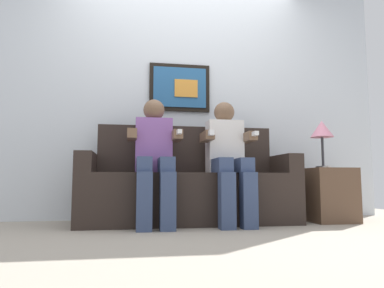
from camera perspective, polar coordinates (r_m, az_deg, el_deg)
ground_plane at (r=2.96m, az=0.50°, el=-13.30°), size 5.63×5.63×0.00m
back_wall_assembly at (r=3.80m, az=-1.57°, el=8.10°), size 4.33×0.10×2.60m
couch at (r=3.26m, az=-0.52°, el=-7.12°), size 1.93×0.58×0.90m
person_on_left at (r=3.06m, az=-6.04°, el=-1.67°), size 0.46×0.56×1.11m
person_on_right at (r=3.17m, az=5.79°, el=-1.81°), size 0.46×0.56×1.11m
side_table_right at (r=3.61m, az=21.06°, el=-7.59°), size 0.40×0.40×0.50m
table_lamp at (r=3.67m, az=20.04°, el=1.94°), size 0.22×0.22×0.46m
spare_remote_on_table at (r=3.56m, az=20.57°, el=-3.45°), size 0.04×0.13×0.02m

